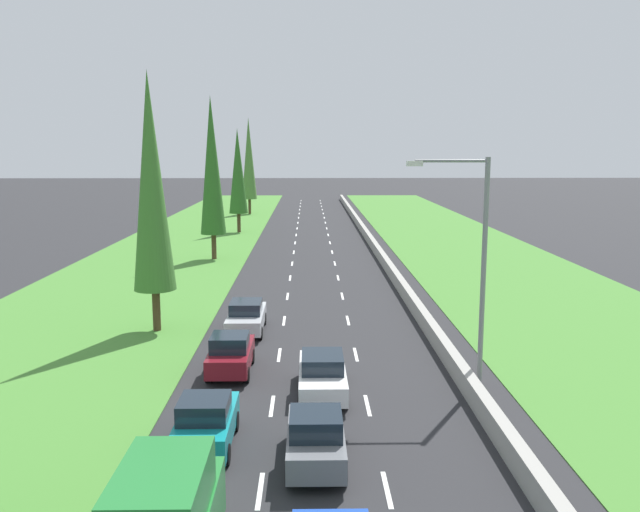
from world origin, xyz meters
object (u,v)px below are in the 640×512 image
teal_hatchback_left_lane (206,422)px  grey_hatchback_centre_lane (316,438)px  silver_sedan_left_lane (246,316)px  poplar_tree_fifth (249,159)px  poplar_tree_third (212,166)px  maroon_hatchback_left_lane (231,354)px  poplar_tree_fourth (238,171)px  poplar_tree_second (151,183)px  white_sedan_centre_lane (322,374)px  street_light_mast (475,255)px

teal_hatchback_left_lane → grey_hatchback_centre_lane: bearing=-19.0°
silver_sedan_left_lane → poplar_tree_fifth: bearing=94.9°
poplar_tree_third → grey_hatchback_centre_lane: bearing=-77.4°
poplar_tree_fifth → grey_hatchback_centre_lane: bearing=-83.5°
teal_hatchback_left_lane → silver_sedan_left_lane: size_ratio=0.87×
teal_hatchback_left_lane → maroon_hatchback_left_lane: size_ratio=1.00×
maroon_hatchback_left_lane → poplar_tree_fourth: (-4.54, 46.65, 5.99)m
poplar_tree_third → poplar_tree_fourth: size_ratio=1.18×
maroon_hatchback_left_lane → poplar_tree_second: bearing=125.1°
poplar_tree_fourth → poplar_tree_fifth: poplar_tree_fifth is taller
grey_hatchback_centre_lane → white_sedan_centre_lane: grey_hatchback_centre_lane is taller
grey_hatchback_centre_lane → white_sedan_centre_lane: size_ratio=0.87×
maroon_hatchback_left_lane → poplar_tree_second: size_ratio=0.30×
grey_hatchback_centre_lane → poplar_tree_third: poplar_tree_third is taller
grey_hatchback_centre_lane → poplar_tree_fifth: poplar_tree_fifth is taller
poplar_tree_fifth → poplar_tree_fourth: bearing=-88.2°
teal_hatchback_left_lane → street_light_mast: 12.05m
teal_hatchback_left_lane → poplar_tree_fifth: size_ratio=0.28×
silver_sedan_left_lane → street_light_mast: 13.10m
poplar_tree_second → poplar_tree_fifth: 61.20m
poplar_tree_second → grey_hatchback_centre_lane: bearing=-61.2°
teal_hatchback_left_lane → poplar_tree_fifth: poplar_tree_fifth is taller
poplar_tree_second → poplar_tree_fourth: bearing=90.0°
poplar_tree_fifth → street_light_mast: bearing=-77.8°
teal_hatchback_left_lane → poplar_tree_fifth: bearing=94.0°
poplar_tree_second → poplar_tree_third: 22.17m
maroon_hatchback_left_lane → poplar_tree_third: poplar_tree_third is taller
silver_sedan_left_lane → poplar_tree_second: (-4.64, 0.25, 6.81)m
white_sedan_centre_lane → poplar_tree_fifth: 71.11m
poplar_tree_third → poplar_tree_fourth: 18.03m
poplar_tree_third → poplar_tree_fifth: poplar_tree_fifth is taller
white_sedan_centre_lane → poplar_tree_second: poplar_tree_second is taller
maroon_hatchback_left_lane → silver_sedan_left_lane: maroon_hatchback_left_lane is taller
white_sedan_centre_lane → poplar_tree_second: bearing=132.9°
teal_hatchback_left_lane → poplar_tree_fourth: bearing=94.9°
poplar_tree_third → maroon_hatchback_left_lane: bearing=-80.6°
poplar_tree_second → poplar_tree_fourth: size_ratio=1.14×
teal_hatchback_left_lane → maroon_hatchback_left_lane: (-0.04, 6.95, 0.00)m
poplar_tree_fourth → grey_hatchback_centre_lane: bearing=-81.7°
teal_hatchback_left_lane → silver_sedan_left_lane: teal_hatchback_left_lane is taller
poplar_tree_fourth → poplar_tree_fifth: bearing=91.8°
white_sedan_centre_lane → street_light_mast: (5.98, 1.13, 4.42)m
silver_sedan_left_lane → poplar_tree_third: size_ratio=0.33×
grey_hatchback_centre_lane → poplar_tree_second: bearing=118.8°
teal_hatchback_left_lane → maroon_hatchback_left_lane: bearing=90.3°
poplar_tree_second → poplar_tree_fifth: size_ratio=0.96×
white_sedan_centre_lane → maroon_hatchback_left_lane: bearing=146.6°
poplar_tree_fourth → silver_sedan_left_lane: bearing=-83.5°
teal_hatchback_left_lane → street_light_mast: street_light_mast is taller
silver_sedan_left_lane → poplar_tree_fourth: bearing=96.5°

